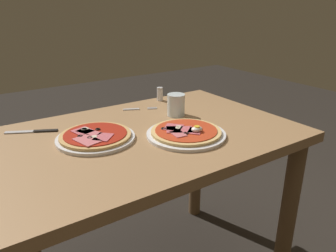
{
  "coord_description": "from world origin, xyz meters",
  "views": [
    {
      "loc": [
        -0.57,
        -1.0,
        1.23
      ],
      "look_at": [
        0.06,
        -0.06,
        0.79
      ],
      "focal_mm": 34.65,
      "sensor_mm": 36.0,
      "label": 1
    }
  ],
  "objects_px": {
    "water_glass_near": "(176,106)",
    "knife": "(35,131)",
    "dining_table": "(147,163)",
    "pizza_foreground": "(186,133)",
    "salt_shaker": "(160,94)",
    "pizza_across_left": "(95,137)",
    "fork": "(137,109)"
  },
  "relations": [
    {
      "from": "dining_table",
      "to": "knife",
      "type": "distance_m",
      "value": 0.44
    },
    {
      "from": "pizza_across_left",
      "to": "salt_shaker",
      "type": "relative_size",
      "value": 4.21
    },
    {
      "from": "water_glass_near",
      "to": "knife",
      "type": "height_order",
      "value": "water_glass_near"
    },
    {
      "from": "pizza_foreground",
      "to": "water_glass_near",
      "type": "height_order",
      "value": "water_glass_near"
    },
    {
      "from": "dining_table",
      "to": "water_glass_near",
      "type": "distance_m",
      "value": 0.29
    },
    {
      "from": "pizza_foreground",
      "to": "pizza_across_left",
      "type": "xyz_separation_m",
      "value": [
        -0.29,
        0.15,
        -0.0
      ]
    },
    {
      "from": "water_glass_near",
      "to": "knife",
      "type": "relative_size",
      "value": 0.52
    },
    {
      "from": "water_glass_near",
      "to": "pizza_foreground",
      "type": "bearing_deg",
      "value": -116.06
    },
    {
      "from": "pizza_across_left",
      "to": "water_glass_near",
      "type": "bearing_deg",
      "value": 8.64
    },
    {
      "from": "fork",
      "to": "pizza_across_left",
      "type": "bearing_deg",
      "value": -142.66
    },
    {
      "from": "fork",
      "to": "knife",
      "type": "xyz_separation_m",
      "value": [
        -0.46,
        -0.03,
        0.0
      ]
    },
    {
      "from": "pizza_foreground",
      "to": "dining_table",
      "type": "bearing_deg",
      "value": 132.56
    },
    {
      "from": "dining_table",
      "to": "fork",
      "type": "distance_m",
      "value": 0.31
    },
    {
      "from": "knife",
      "to": "pizza_foreground",
      "type": "bearing_deg",
      "value": -37.69
    },
    {
      "from": "pizza_across_left",
      "to": "knife",
      "type": "xyz_separation_m",
      "value": [
        -0.16,
        0.2,
        -0.01
      ]
    },
    {
      "from": "pizza_foreground",
      "to": "knife",
      "type": "bearing_deg",
      "value": 142.31
    },
    {
      "from": "water_glass_near",
      "to": "salt_shaker",
      "type": "distance_m",
      "value": 0.24
    },
    {
      "from": "pizza_foreground",
      "to": "pizza_across_left",
      "type": "distance_m",
      "value": 0.33
    },
    {
      "from": "dining_table",
      "to": "pizza_foreground",
      "type": "xyz_separation_m",
      "value": [
        0.11,
        -0.11,
        0.14
      ]
    },
    {
      "from": "dining_table",
      "to": "pizza_across_left",
      "type": "xyz_separation_m",
      "value": [
        -0.19,
        0.04,
        0.14
      ]
    },
    {
      "from": "dining_table",
      "to": "pizza_across_left",
      "type": "relative_size",
      "value": 4.06
    },
    {
      "from": "fork",
      "to": "pizza_foreground",
      "type": "bearing_deg",
      "value": -90.28
    },
    {
      "from": "pizza_foreground",
      "to": "salt_shaker",
      "type": "distance_m",
      "value": 0.47
    },
    {
      "from": "water_glass_near",
      "to": "knife",
      "type": "bearing_deg",
      "value": 166.03
    },
    {
      "from": "knife",
      "to": "salt_shaker",
      "type": "xyz_separation_m",
      "value": [
        0.62,
        0.09,
        0.03
      ]
    },
    {
      "from": "fork",
      "to": "knife",
      "type": "height_order",
      "value": "knife"
    },
    {
      "from": "pizza_foreground",
      "to": "pizza_across_left",
      "type": "relative_size",
      "value": 1.04
    },
    {
      "from": "fork",
      "to": "salt_shaker",
      "type": "xyz_separation_m",
      "value": [
        0.17,
        0.07,
        0.03
      ]
    },
    {
      "from": "dining_table",
      "to": "water_glass_near",
      "type": "relative_size",
      "value": 12.11
    },
    {
      "from": "water_glass_near",
      "to": "knife",
      "type": "distance_m",
      "value": 0.58
    },
    {
      "from": "water_glass_near",
      "to": "fork",
      "type": "relative_size",
      "value": 0.63
    },
    {
      "from": "pizza_foreground",
      "to": "knife",
      "type": "distance_m",
      "value": 0.58
    }
  ]
}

